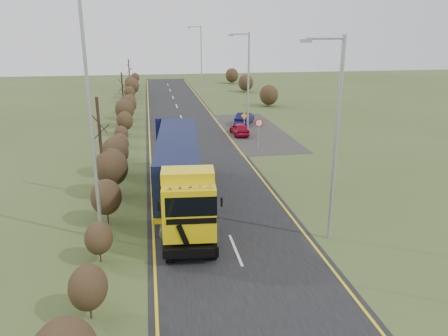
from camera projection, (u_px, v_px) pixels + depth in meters
ground at (221, 215)px, 23.83m from camera, size 160.00×160.00×0.00m
road at (200, 163)px, 33.21m from camera, size 8.00×120.00×0.02m
layby at (253, 131)px, 43.66m from camera, size 6.00×18.00×0.02m
lane_markings at (200, 164)px, 32.92m from camera, size 7.52×116.00×0.01m
hedgerow at (116, 153)px, 29.78m from camera, size 2.24×102.04×6.05m
lorry at (180, 169)px, 24.50m from camera, size 3.24×14.06×3.88m
car_red_hatchback at (239, 129)px, 41.80m from camera, size 1.50×3.53×1.19m
car_blue_sedan at (245, 118)px, 46.67m from camera, size 2.85×4.00×1.25m
streetlight_near at (334, 133)px, 19.66m from camera, size 2.02×0.19×9.50m
streetlight_mid at (247, 80)px, 40.33m from camera, size 2.01×0.19×9.47m
streetlight_far at (200, 57)px, 66.84m from camera, size 2.17×0.21×10.27m
left_pole at (91, 129)px, 19.58m from camera, size 0.16×0.16×10.86m
speed_sign at (259, 127)px, 36.73m from camera, size 0.71×0.10×2.57m
warning_board at (244, 119)px, 43.96m from camera, size 0.67×0.11×1.75m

